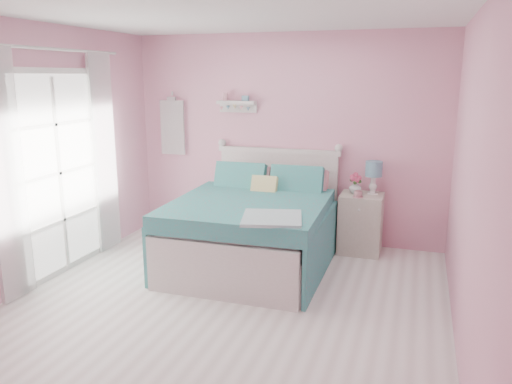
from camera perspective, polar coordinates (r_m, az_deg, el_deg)
The scene contains 13 objects.
floor at distance 4.66m, azimuth -4.23°, elevation -13.40°, with size 4.50×4.50×0.00m, color silver.
room_shell at distance 4.20m, azimuth -4.59°, elevation 6.31°, with size 4.50×4.50×4.50m.
bed at distance 5.60m, azimuth -0.21°, elevation -4.27°, with size 1.66×2.06×1.18m.
nightstand at distance 6.11m, azimuth 11.87°, elevation -3.51°, with size 0.49×0.48×0.71m.
table_lamp at distance 6.02m, azimuth 13.31°, elevation 2.31°, with size 0.20×0.20×0.39m.
vase at distance 6.05m, azimuth 11.27°, elevation 0.56°, with size 0.14×0.14×0.15m, color silver.
teacup at distance 5.86m, azimuth 11.58°, elevation -0.24°, with size 0.10×0.10×0.08m, color #C5848E.
roses at distance 6.03m, azimuth 11.29°, elevation 1.62°, with size 0.14×0.11×0.12m.
wall_shelf at distance 6.45m, azimuth -2.19°, elevation 10.07°, with size 0.50×0.15×0.25m.
hanging_dress at distance 6.84m, azimuth -9.51°, elevation 7.27°, with size 0.34×0.03×0.72m, color white.
french_door at distance 5.65m, azimuth -21.61°, elevation 1.96°, with size 0.04×1.32×2.16m.
curtain_near at distance 5.06m, azimuth -26.61°, elevation 1.49°, with size 0.04×0.40×2.32m, color white.
curtain_far at distance 6.18m, azimuth -16.96°, elevation 4.21°, with size 0.04×0.40×2.32m, color white.
Camera 1 is at (1.62, -3.84, 2.08)m, focal length 35.00 mm.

